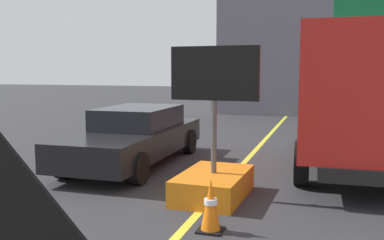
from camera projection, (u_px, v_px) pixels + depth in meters
arrow_board_trailer at (214, 171)px, 7.66m from camera, size 1.60×1.84×2.70m
box_truck at (355, 95)px, 9.94m from camera, size 2.61×7.39×3.10m
pickup_car at (136, 136)px, 10.39m from camera, size 1.99×5.15×1.38m
far_building_block at (380, 26)px, 22.44m from camera, size 16.16×6.45×9.16m
traffic_cone_mid_lane at (211, 206)px, 6.03m from camera, size 0.36×0.36×0.76m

